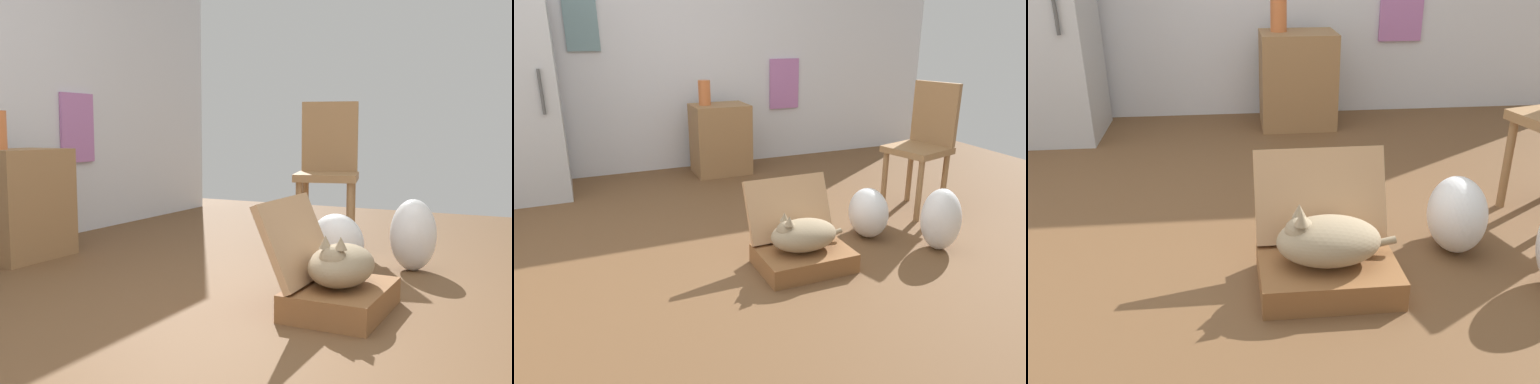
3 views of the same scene
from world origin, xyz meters
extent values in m
plane|color=brown|center=(0.00, 0.00, 0.00)|extent=(7.68, 7.68, 0.00)
cube|color=silver|center=(0.00, 2.26, 1.30)|extent=(6.40, 0.12, 2.60)
cube|color=slate|center=(-0.67, 2.19, 1.45)|extent=(0.29, 0.02, 0.48)
cube|color=#B16BAC|center=(1.37, 2.19, 0.83)|extent=(0.34, 0.02, 0.54)
cube|color=brown|center=(0.36, -0.33, 0.06)|extent=(0.56, 0.40, 0.12)
cube|color=tan|center=(0.36, -0.11, 0.31)|extent=(0.56, 0.20, 0.38)
ellipsoid|color=#998466|center=(0.36, -0.33, 0.22)|extent=(0.42, 0.28, 0.19)
sphere|color=#998466|center=(0.24, -0.33, 0.26)|extent=(0.13, 0.13, 0.13)
cone|color=#998466|center=(0.24, -0.37, 0.34)|extent=(0.06, 0.06, 0.06)
cone|color=#998466|center=(0.24, -0.30, 0.34)|extent=(0.06, 0.06, 0.06)
cylinder|color=#998466|center=(0.55, -0.29, 0.16)|extent=(0.20, 0.03, 0.07)
ellipsoid|color=white|center=(0.99, -0.09, 0.18)|extent=(0.25, 0.32, 0.35)
ellipsoid|color=white|center=(1.31, -0.45, 0.21)|extent=(0.25, 0.27, 0.42)
cube|color=#B7BABC|center=(-1.22, 1.80, 0.85)|extent=(0.59, 0.66, 1.70)
cylinder|color=#4C4C4C|center=(-1.04, 1.45, 0.93)|extent=(0.02, 0.02, 0.35)
cube|color=olive|center=(0.51, 1.85, 0.35)|extent=(0.55, 0.42, 0.70)
cylinder|color=#CC6B38|center=(0.37, 1.88, 0.82)|extent=(0.12, 0.12, 0.24)
cylinder|color=olive|center=(1.41, 0.32, 0.24)|extent=(0.04, 0.04, 0.48)
cylinder|color=olive|center=(1.49, 0.00, 0.24)|extent=(0.04, 0.04, 0.48)
cylinder|color=olive|center=(1.73, 0.40, 0.24)|extent=(0.04, 0.04, 0.48)
cylinder|color=olive|center=(1.81, 0.09, 0.24)|extent=(0.04, 0.04, 0.48)
cube|color=olive|center=(1.61, 0.20, 0.50)|extent=(0.50, 0.50, 0.05)
cube|color=olive|center=(1.79, 0.25, 0.77)|extent=(0.14, 0.39, 0.48)
camera|label=1|loc=(-2.10, -1.17, 0.82)|focal=41.17mm
camera|label=2|loc=(-0.83, -2.64, 1.37)|focal=32.88mm
camera|label=3|loc=(-0.02, -2.23, 1.30)|focal=39.11mm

